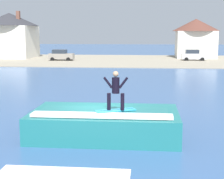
% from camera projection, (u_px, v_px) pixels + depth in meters
% --- Properties ---
extents(ground_plane, '(260.00, 260.00, 0.00)m').
position_uv_depth(ground_plane, '(96.00, 132.00, 17.19)').
color(ground_plane, '#355788').
extents(wave_crest, '(6.49, 3.89, 1.29)m').
position_uv_depth(wave_crest, '(105.00, 123.00, 16.46)').
color(wave_crest, '#1F7070').
rests_on(wave_crest, ground_plane).
extents(surfboard, '(1.75, 1.13, 0.06)m').
position_uv_depth(surfboard, '(116.00, 110.00, 15.71)').
color(surfboard, '#33A5CC').
rests_on(surfboard, wave_crest).
extents(surfer, '(1.06, 0.32, 1.66)m').
position_uv_depth(surfer, '(116.00, 89.00, 15.49)').
color(surfer, black).
rests_on(surfer, surfboard).
extents(shoreline_bank, '(120.00, 26.79, 0.09)m').
position_uv_depth(shoreline_bank, '(134.00, 60.00, 61.35)').
color(shoreline_bank, gray).
rests_on(shoreline_bank, ground_plane).
extents(car_near_shore, '(4.02, 2.07, 1.86)m').
position_uv_depth(car_near_shore, '(61.00, 55.00, 60.23)').
color(car_near_shore, gray).
rests_on(car_near_shore, ground_plane).
extents(car_far_shore, '(3.87, 2.11, 1.86)m').
position_uv_depth(car_far_shore, '(193.00, 55.00, 60.23)').
color(car_far_shore, silver).
rests_on(car_far_shore, ground_plane).
extents(house_with_chimney, '(10.56, 10.56, 8.34)m').
position_uv_depth(house_with_chimney, '(10.00, 33.00, 66.54)').
color(house_with_chimney, silver).
rests_on(house_with_chimney, ground_plane).
extents(house_gabled_white, '(8.49, 8.49, 7.02)m').
position_uv_depth(house_gabled_white, '(196.00, 37.00, 66.17)').
color(house_gabled_white, silver).
rests_on(house_gabled_white, ground_plane).
extents(whitewater_patch, '(4.31, 1.27, 0.10)m').
position_uv_depth(whitewater_patch, '(63.00, 175.00, 11.88)').
color(whitewater_patch, white).
rests_on(whitewater_patch, ground_plane).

